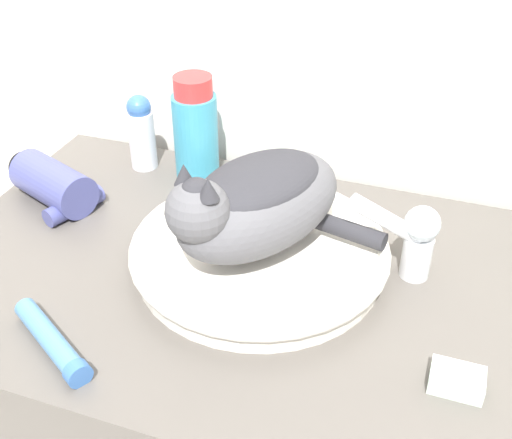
# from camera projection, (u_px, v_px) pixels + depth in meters

# --- Properties ---
(sink_basin) EXTENTS (0.39, 0.39, 0.04)m
(sink_basin) POSITION_uv_depth(u_px,v_px,m) (260.00, 252.00, 0.97)
(sink_basin) COLOR white
(sink_basin) RESTS_ON vanity_counter
(cat) EXTENTS (0.32, 0.32, 0.17)m
(cat) POSITION_uv_depth(u_px,v_px,m) (255.00, 201.00, 0.91)
(cat) COLOR #56565B
(cat) RESTS_ON sink_basin
(faucet) EXTENTS (0.13, 0.06, 0.14)m
(faucet) POSITION_uv_depth(u_px,v_px,m) (413.00, 236.00, 0.92)
(faucet) COLOR silver
(faucet) RESTS_ON vanity_counter
(mouthwash_bottle) EXTENTS (0.08, 0.08, 0.20)m
(mouthwash_bottle) POSITION_uv_depth(u_px,v_px,m) (196.00, 131.00, 1.14)
(mouthwash_bottle) COLOR teal
(mouthwash_bottle) RESTS_ON vanity_counter
(deodorant_stick) EXTENTS (0.05, 0.05, 0.14)m
(deodorant_stick) POSITION_uv_depth(u_px,v_px,m) (141.00, 132.00, 1.19)
(deodorant_stick) COLOR silver
(deodorant_stick) RESTS_ON vanity_counter
(cream_tube) EXTENTS (0.16, 0.11, 0.03)m
(cream_tube) POSITION_uv_depth(u_px,v_px,m) (52.00, 341.00, 0.83)
(cream_tube) COLOR #4C7FB2
(cream_tube) RESTS_ON vanity_counter
(hair_dryer) EXTENTS (0.18, 0.14, 0.08)m
(hair_dryer) POSITION_uv_depth(u_px,v_px,m) (54.00, 185.00, 1.10)
(hair_dryer) COLOR #474C8C
(hair_dryer) RESTS_ON vanity_counter
(soap_bar) EXTENTS (0.06, 0.05, 0.02)m
(soap_bar) POSITION_uv_depth(u_px,v_px,m) (457.00, 380.00, 0.78)
(soap_bar) COLOR silver
(soap_bar) RESTS_ON vanity_counter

